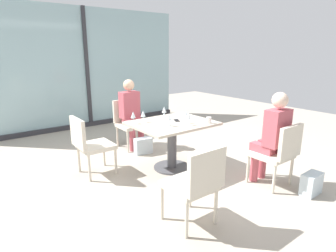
{
  "coord_description": "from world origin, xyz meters",
  "views": [
    {
      "loc": [
        -2.49,
        -3.18,
        1.76
      ],
      "look_at": [
        0.0,
        0.1,
        0.65
      ],
      "focal_mm": 30.07,
      "sensor_mm": 36.0,
      "label": 1
    }
  ],
  "objects_px": {
    "wine_glass_2": "(188,116)",
    "wine_glass_4": "(133,115)",
    "chair_far_left": "(89,142)",
    "wine_glass_1": "(169,117)",
    "wine_glass_0": "(164,110)",
    "handbag_0": "(311,184)",
    "chair_near_window": "(129,120)",
    "cell_phone_on_table": "(177,120)",
    "person_front_right": "(272,134)",
    "chair_front_left": "(196,182)",
    "wine_glass_3": "(186,114)",
    "coffee_cup": "(209,120)",
    "wine_glass_6": "(143,114)",
    "wine_glass_5": "(164,116)",
    "dining_table_main": "(172,134)",
    "chair_front_right": "(278,151)",
    "handbag_1": "(143,146)",
    "person_near_window": "(131,111)"
  },
  "relations": [
    {
      "from": "cell_phone_on_table",
      "to": "person_front_right",
      "type": "bearing_deg",
      "value": -38.06
    },
    {
      "from": "handbag_1",
      "to": "wine_glass_0",
      "type": "bearing_deg",
      "value": -72.12
    },
    {
      "from": "dining_table_main",
      "to": "chair_front_right",
      "type": "height_order",
      "value": "chair_front_right"
    },
    {
      "from": "wine_glass_5",
      "to": "handbag_0",
      "type": "bearing_deg",
      "value": -57.11
    },
    {
      "from": "handbag_0",
      "to": "person_near_window",
      "type": "bearing_deg",
      "value": 105.47
    },
    {
      "from": "wine_glass_0",
      "to": "wine_glass_2",
      "type": "xyz_separation_m",
      "value": [
        0.02,
        -0.55,
        0.0
      ]
    },
    {
      "from": "person_front_right",
      "to": "coffee_cup",
      "type": "distance_m",
      "value": 0.9
    },
    {
      "from": "person_near_window",
      "to": "wine_glass_5",
      "type": "xyz_separation_m",
      "value": [
        -0.18,
        -1.25,
        0.16
      ]
    },
    {
      "from": "wine_glass_0",
      "to": "wine_glass_5",
      "type": "height_order",
      "value": "same"
    },
    {
      "from": "dining_table_main",
      "to": "wine_glass_6",
      "type": "bearing_deg",
      "value": 144.87
    },
    {
      "from": "wine_glass_0",
      "to": "handbag_0",
      "type": "bearing_deg",
      "value": -67.62
    },
    {
      "from": "chair_near_window",
      "to": "wine_glass_2",
      "type": "height_order",
      "value": "wine_glass_2"
    },
    {
      "from": "person_near_window",
      "to": "wine_glass_1",
      "type": "height_order",
      "value": "person_near_window"
    },
    {
      "from": "wine_glass_1",
      "to": "person_front_right",
      "type": "bearing_deg",
      "value": -49.22
    },
    {
      "from": "chair_near_window",
      "to": "wine_glass_0",
      "type": "xyz_separation_m",
      "value": [
        0.07,
        -1.02,
        0.37
      ]
    },
    {
      "from": "wine_glass_1",
      "to": "handbag_0",
      "type": "height_order",
      "value": "wine_glass_1"
    },
    {
      "from": "wine_glass_2",
      "to": "wine_glass_4",
      "type": "bearing_deg",
      "value": 138.02
    },
    {
      "from": "wine_glass_3",
      "to": "handbag_0",
      "type": "relative_size",
      "value": 0.62
    },
    {
      "from": "wine_glass_5",
      "to": "handbag_1",
      "type": "height_order",
      "value": "wine_glass_5"
    },
    {
      "from": "chair_far_left",
      "to": "wine_glass_1",
      "type": "xyz_separation_m",
      "value": [
        0.91,
        -0.67,
        0.37
      ]
    },
    {
      "from": "person_near_window",
      "to": "wine_glass_3",
      "type": "distance_m",
      "value": 1.38
    },
    {
      "from": "wine_glass_3",
      "to": "coffee_cup",
      "type": "height_order",
      "value": "wine_glass_3"
    },
    {
      "from": "chair_near_window",
      "to": "wine_glass_4",
      "type": "bearing_deg",
      "value": -115.78
    },
    {
      "from": "chair_near_window",
      "to": "handbag_1",
      "type": "bearing_deg",
      "value": -91.14
    },
    {
      "from": "dining_table_main",
      "to": "person_front_right",
      "type": "relative_size",
      "value": 0.92
    },
    {
      "from": "wine_glass_6",
      "to": "handbag_0",
      "type": "xyz_separation_m",
      "value": [
        1.24,
        -1.95,
        -0.72
      ]
    },
    {
      "from": "dining_table_main",
      "to": "handbag_0",
      "type": "xyz_separation_m",
      "value": [
        0.89,
        -1.71,
        -0.4
      ]
    },
    {
      "from": "person_front_right",
      "to": "chair_front_left",
      "type": "bearing_deg",
      "value": -175.69
    },
    {
      "from": "chair_near_window",
      "to": "coffee_cup",
      "type": "xyz_separation_m",
      "value": [
        0.39,
        -1.68,
        0.28
      ]
    },
    {
      "from": "wine_glass_4",
      "to": "wine_glass_6",
      "type": "bearing_deg",
      "value": -7.19
    },
    {
      "from": "person_front_right",
      "to": "wine_glass_2",
      "type": "xyz_separation_m",
      "value": [
        -0.64,
        0.93,
        0.16
      ]
    },
    {
      "from": "wine_glass_1",
      "to": "wine_glass_3",
      "type": "relative_size",
      "value": 1.0
    },
    {
      "from": "wine_glass_4",
      "to": "handbag_0",
      "type": "bearing_deg",
      "value": -54.77
    },
    {
      "from": "chair_near_window",
      "to": "handbag_0",
      "type": "relative_size",
      "value": 2.9
    },
    {
      "from": "wine_glass_4",
      "to": "cell_phone_on_table",
      "type": "xyz_separation_m",
      "value": [
        0.62,
        -0.23,
        -0.13
      ]
    },
    {
      "from": "person_near_window",
      "to": "wine_glass_2",
      "type": "bearing_deg",
      "value": -86.68
    },
    {
      "from": "chair_far_left",
      "to": "cell_phone_on_table",
      "type": "relative_size",
      "value": 6.04
    },
    {
      "from": "handbag_1",
      "to": "wine_glass_1",
      "type": "bearing_deg",
      "value": -90.34
    },
    {
      "from": "chair_front_left",
      "to": "person_front_right",
      "type": "relative_size",
      "value": 0.69
    },
    {
      "from": "chair_front_right",
      "to": "coffee_cup",
      "type": "bearing_deg",
      "value": 109.37
    },
    {
      "from": "chair_front_right",
      "to": "wine_glass_0",
      "type": "xyz_separation_m",
      "value": [
        -0.66,
        1.6,
        0.37
      ]
    },
    {
      "from": "wine_glass_6",
      "to": "chair_front_left",
      "type": "bearing_deg",
      "value": -103.63
    },
    {
      "from": "chair_far_left",
      "to": "wine_glass_1",
      "type": "distance_m",
      "value": 1.19
    },
    {
      "from": "wine_glass_3",
      "to": "wine_glass_4",
      "type": "height_order",
      "value": "same"
    },
    {
      "from": "wine_glass_3",
      "to": "coffee_cup",
      "type": "bearing_deg",
      "value": -38.47
    },
    {
      "from": "wine_glass_5",
      "to": "handbag_0",
      "type": "distance_m",
      "value": 2.1
    },
    {
      "from": "wine_glass_3",
      "to": "wine_glass_4",
      "type": "xyz_separation_m",
      "value": [
        -0.64,
        0.43,
        0.0
      ]
    },
    {
      "from": "chair_front_left",
      "to": "wine_glass_0",
      "type": "relative_size",
      "value": 4.7
    },
    {
      "from": "wine_glass_3",
      "to": "wine_glass_2",
      "type": "bearing_deg",
      "value": -115.63
    },
    {
      "from": "wine_glass_2",
      "to": "wine_glass_4",
      "type": "relative_size",
      "value": 1.0
    }
  ]
}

